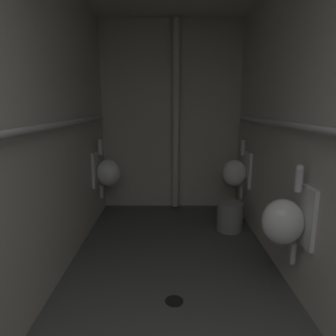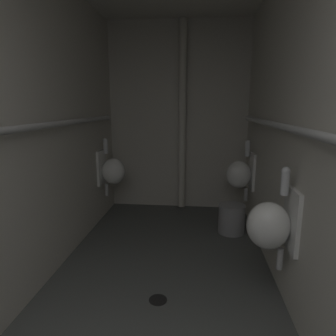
{
  "view_description": "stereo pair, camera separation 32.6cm",
  "coord_description": "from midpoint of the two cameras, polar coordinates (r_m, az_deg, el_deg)",
  "views": [
    {
      "loc": [
        -0.04,
        0.22,
        1.45
      ],
      "look_at": [
        -0.04,
        3.41,
        0.77
      ],
      "focal_mm": 31.35,
      "sensor_mm": 36.0,
      "label": 1
    },
    {
      "loc": [
        0.29,
        0.22,
        1.45
      ],
      "look_at": [
        -0.04,
        3.41,
        0.77
      ],
      "focal_mm": 31.35,
      "sensor_mm": 36.0,
      "label": 2
    }
  ],
  "objects": [
    {
      "name": "wall_right",
      "position": [
        2.14,
        24.05,
        6.57
      ],
      "size": [
        0.06,
        4.47,
        2.57
      ],
      "primitive_type": "cube",
      "color": "beige",
      "rests_on": "ground"
    },
    {
      "name": "urinal_left_mid",
      "position": [
        3.79,
        -14.22,
        -0.7
      ],
      "size": [
        0.32,
        0.3,
        0.76
      ],
      "color": "white"
    },
    {
      "name": "wall_back",
      "position": [
        4.17,
        -1.67,
        9.77
      ],
      "size": [
        2.04,
        0.06,
        2.57
      ],
      "primitive_type": "cube",
      "color": "beige",
      "rests_on": "ground"
    },
    {
      "name": "supply_pipe_left",
      "position": [
        2.19,
        -27.92,
        6.74
      ],
      "size": [
        0.06,
        3.76,
        0.06
      ],
      "color": "#B2B2B2"
    },
    {
      "name": "supply_pipe_right",
      "position": [
        2.11,
        21.85,
        7.11
      ],
      "size": [
        0.06,
        3.69,
        0.06
      ],
      "color": "#B2B2B2"
    },
    {
      "name": "wall_left",
      "position": [
        2.25,
        -29.69,
        6.26
      ],
      "size": [
        0.06,
        4.47,
        2.57
      ],
      "primitive_type": "cube",
      "color": "beige",
      "rests_on": "ground"
    },
    {
      "name": "urinal_right_far",
      "position": [
        3.72,
        10.72,
        -0.79
      ],
      "size": [
        0.32,
        0.3,
        0.76
      ],
      "color": "white"
    },
    {
      "name": "floor",
      "position": [
        2.46,
        -3.11,
        -25.27
      ],
      "size": [
        2.04,
        4.47,
        0.08
      ],
      "primitive_type": "cube",
      "color": "#4C4F4C",
      "rests_on": "ground"
    },
    {
      "name": "floor_drain",
      "position": [
        2.44,
        -2.96,
        -24.37
      ],
      "size": [
        0.14,
        0.14,
        0.01
      ],
      "primitive_type": "cylinder",
      "color": "black",
      "rests_on": "ground"
    },
    {
      "name": "urinal_right_mid",
      "position": [
        2.26,
        18.05,
        -9.66
      ],
      "size": [
        0.32,
        0.3,
        0.76
      ],
      "color": "white"
    },
    {
      "name": "standpipe_back_wall",
      "position": [
        4.05,
        -0.78,
        9.71
      ],
      "size": [
        0.1,
        0.1,
        2.52
      ],
      "primitive_type": "cylinder",
      "color": "beige",
      "rests_on": "ground"
    },
    {
      "name": "waste_bin",
      "position": [
        3.56,
        9.36,
        -9.28
      ],
      "size": [
        0.3,
        0.3,
        0.34
      ],
      "primitive_type": "cylinder",
      "color": "gray",
      "rests_on": "ground"
    }
  ]
}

